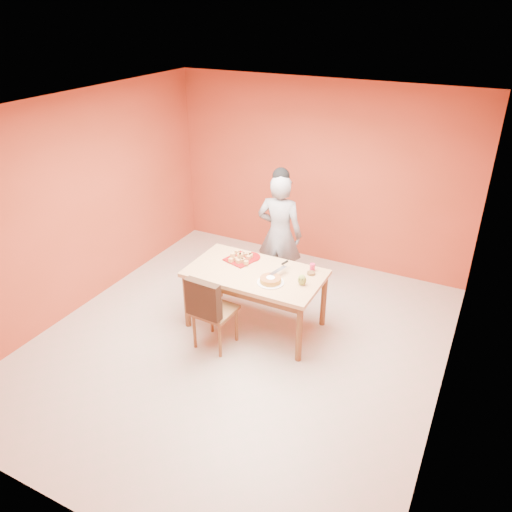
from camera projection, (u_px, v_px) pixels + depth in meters
The scene contains 17 objects.
floor at pixel (239, 344), 5.90m from camera, with size 5.00×5.00×0.00m, color beige.
ceiling at pixel (234, 111), 4.66m from camera, with size 5.00×5.00×0.00m, color silver.
wall_back at pixel (319, 175), 7.26m from camera, with size 4.50×4.50×0.00m, color #B8432A.
wall_left at pixel (78, 205), 6.18m from camera, with size 5.00×5.00×0.00m, color #B8432A.
wall_right at pixel (461, 291), 4.37m from camera, with size 5.00×5.00×0.00m, color #B8432A.
dining_table at pixel (255, 279), 5.94m from camera, with size 1.60×0.90×0.76m.
dining_chair at pixel (214, 309), 5.66m from camera, with size 0.46×0.53×0.95m.
pastry_pile at pixel (241, 255), 6.12m from camera, with size 0.29×0.29×0.09m, color tan, non-canonical shape.
person at pixel (280, 234), 6.63m from camera, with size 0.61×0.40×1.68m, color gray.
pastry_platter at pixel (241, 259), 6.15m from camera, with size 0.32×0.32×0.02m, color maroon.
red_dinner_plate at pixel (250, 257), 6.21m from camera, with size 0.26×0.26×0.02m, color maroon.
white_cake_plate at pixel (270, 282), 5.66m from camera, with size 0.31×0.31×0.01m, color white.
sponge_cake at pixel (271, 280), 5.64m from camera, with size 0.24×0.24×0.06m, color gold.
cake_server at pixel (278, 270), 5.77m from camera, with size 0.05×0.28×0.01m, color silver.
egg_ornament at pixel (302, 280), 5.60m from camera, with size 0.10×0.08×0.13m, color olive.
magenta_glass at pixel (312, 267), 5.89m from camera, with size 0.06×0.06×0.09m, color #CF1F4B.
checker_tin at pixel (311, 273), 5.83m from camera, with size 0.10×0.10×0.03m, color #33210D.
Camera 1 is at (2.34, -4.15, 3.64)m, focal length 35.00 mm.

